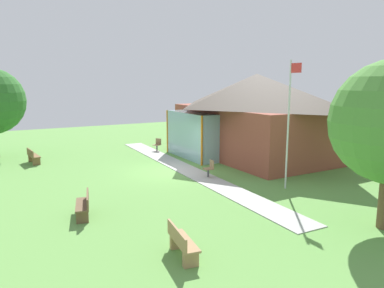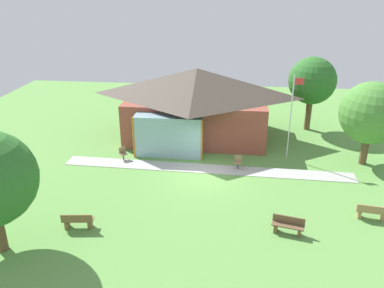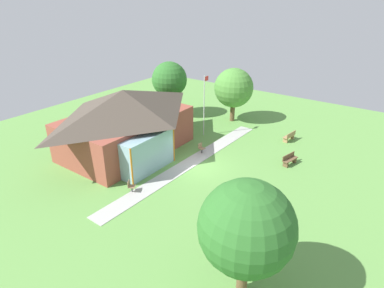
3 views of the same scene
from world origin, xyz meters
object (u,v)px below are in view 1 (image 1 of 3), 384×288
flagpole (289,119)px  patio_chair_west (157,145)px  patio_chair_lawn_spare (209,169)px  bench_front_right (84,206)px  bench_front_left (33,157)px  bench_lawn_far_right (182,243)px  pavilion (253,114)px

flagpole → patio_chair_west: (-10.85, -1.46, -2.67)m
patio_chair_lawn_spare → bench_front_right: bearing=116.7°
flagpole → patio_chair_west: size_ratio=6.51×
flagpole → bench_front_right: (-0.92, -8.59, -2.69)m
flagpole → patio_chair_west: bearing=-172.3°
flagpole → bench_front_left: (-10.89, -9.30, -2.69)m
flagpole → bench_lawn_far_right: size_ratio=3.62×
bench_front_right → flagpole: bearing=-83.0°
bench_front_left → bench_front_right: 9.99m
pavilion → bench_lawn_far_right: pavilion is taller
patio_chair_west → bench_lawn_far_right: bearing=127.8°
bench_front_right → patio_chair_west: size_ratio=1.81×
bench_lawn_far_right → patio_chair_west: 15.23m
flagpole → patio_chair_west: 11.27m
flagpole → pavilion: bearing=153.3°
bench_lawn_far_right → patio_chair_west: bearing=167.3°
flagpole → bench_front_left: bearing=-139.5°
pavilion → patio_chair_west: (-4.36, -4.73, -2.28)m
patio_chair_lawn_spare → patio_chair_west: 7.58m
bench_front_left → bench_lawn_far_right: same height
flagpole → bench_front_right: bearing=-96.1°
pavilion → patio_chair_west: pavilion is taller
flagpole → bench_front_left: size_ratio=3.63×
pavilion → patio_chair_west: size_ratio=12.85×
pavilion → bench_lawn_far_right: 14.37m
flagpole → patio_chair_lawn_spare: size_ratio=6.51×
pavilion → flagpole: (6.49, -3.27, 0.40)m
bench_lawn_far_right → patio_chair_lawn_spare: patio_chair_lawn_spare is taller
bench_front_left → patio_chair_lawn_spare: size_ratio=1.79×
bench_front_left → flagpole: bearing=33.7°
pavilion → bench_front_left: pavilion is taller
bench_front_left → patio_chair_lawn_spare: 10.57m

